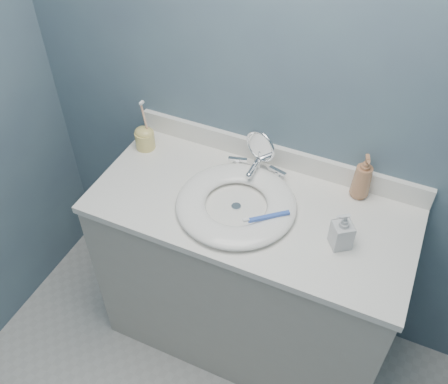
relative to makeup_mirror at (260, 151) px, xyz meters
The scene contains 12 objects.
back_wall 0.23m from the makeup_mirror, 62.33° to the left, with size 2.20×0.02×2.40m, color #4C5E72.
vanity_cabinet 0.60m from the makeup_mirror, 76.40° to the right, with size 1.20×0.55×0.85m, color #B3B0A4.
countertop 0.23m from the makeup_mirror, 76.40° to the right, with size 1.22×0.57×0.03m, color white.
backsplash 0.11m from the makeup_mirror, 58.68° to the left, with size 1.22×0.02×0.09m, color white.
basin 0.24m from the makeup_mirror, 91.17° to the right, with size 0.45×0.45×0.04m, color white, non-canonical shape.
drain 0.24m from the makeup_mirror, 91.17° to the right, with size 0.04×0.04×0.01m, color silver.
faucet 0.09m from the makeup_mirror, 101.88° to the right, with size 0.25×0.13×0.07m.
makeup_mirror is the anchor object (origin of this frame).
soap_bottle_amber 0.40m from the makeup_mirror, ahead, with size 0.07×0.07×0.19m, color #A8714C.
soap_bottle_clear 0.46m from the makeup_mirror, 30.79° to the right, with size 0.07×0.07×0.15m, color silver.
toothbrush_holder 0.50m from the makeup_mirror, behind, with size 0.08×0.08×0.24m.
toothbrush_lying 0.29m from the makeup_mirror, 63.04° to the right, with size 0.14×0.12×0.02m.
Camera 1 is at (0.44, -0.25, 2.22)m, focal length 40.00 mm.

